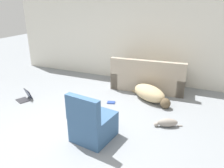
# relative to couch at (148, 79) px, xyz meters

# --- Properties ---
(ground_plane) EXTENTS (20.00, 20.00, 0.00)m
(ground_plane) POSITION_rel_couch_xyz_m (-0.94, -2.90, -0.29)
(ground_plane) COLOR gray
(wall_back) EXTENTS (7.50, 0.06, 2.58)m
(wall_back) POSITION_rel_couch_xyz_m (-0.94, 0.59, 1.00)
(wall_back) COLOR silver
(wall_back) RESTS_ON ground_plane
(couch) EXTENTS (2.01, 0.95, 0.89)m
(couch) POSITION_rel_couch_xyz_m (0.00, 0.00, 0.00)
(couch) COLOR tan
(couch) RESTS_ON ground_plane
(dog) EXTENTS (1.23, 0.91, 0.38)m
(dog) POSITION_rel_couch_xyz_m (0.24, -0.72, -0.11)
(dog) COLOR tan
(dog) RESTS_ON ground_plane
(cat) EXTENTS (0.55, 0.30, 0.17)m
(cat) POSITION_rel_couch_xyz_m (0.84, -1.77, -0.21)
(cat) COLOR gray
(cat) RESTS_ON ground_plane
(laptop_open) EXTENTS (0.42, 0.43, 0.25)m
(laptop_open) POSITION_rel_couch_xyz_m (-2.62, -1.90, -0.21)
(laptop_open) COLOR #2D2D33
(laptop_open) RESTS_ON ground_plane
(book_blue) EXTENTS (0.21, 0.18, 0.02)m
(book_blue) POSITION_rel_couch_xyz_m (-0.58, -1.24, -0.28)
(book_blue) COLOR #28428E
(book_blue) RESTS_ON ground_plane
(side_chair) EXTENTS (0.72, 0.76, 0.91)m
(side_chair) POSITION_rel_couch_xyz_m (-0.30, -2.70, 0.01)
(side_chair) COLOR #385B84
(side_chair) RESTS_ON ground_plane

